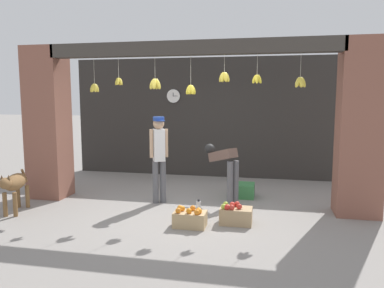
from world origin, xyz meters
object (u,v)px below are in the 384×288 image
fruit_crate_apples (236,215)px  produce_box_green (243,190)px  shopkeeper (159,153)px  worker_stooping (225,165)px  dog (15,184)px  wall_clock (173,96)px  water_bottle (199,209)px  fruit_crate_oranges (190,218)px

fruit_crate_apples → produce_box_green: 1.59m
shopkeeper → fruit_crate_apples: 1.91m
worker_stooping → dog: bearing=152.4°
fruit_crate_apples → wall_clock: (-1.86, 3.36, 1.84)m
dog → water_bottle: (3.10, 0.39, -0.36)m
worker_stooping → water_bottle: bearing=-157.2°
fruit_crate_oranges → produce_box_green: fruit_crate_oranges is taller
worker_stooping → water_bottle: 1.14m
shopkeeper → wall_clock: 2.72m
worker_stooping → fruit_crate_apples: size_ratio=2.16×
shopkeeper → wall_clock: size_ratio=4.56×
produce_box_green → water_bottle: bearing=-113.8°
dog → fruit_crate_oranges: 3.07m
wall_clock → shopkeeper: bearing=-81.6°
worker_stooping → water_bottle: size_ratio=3.59×
fruit_crate_apples → worker_stooping: bearing=105.4°
water_bottle → shopkeeper: bearing=141.9°
fruit_crate_oranges → produce_box_green: size_ratio=1.07×
shopkeeper → produce_box_green: size_ratio=3.51×
fruit_crate_apples → produce_box_green: (-0.01, 1.59, -0.01)m
dog → produce_box_green: 4.14m
water_bottle → wall_clock: wall_clock is taller
worker_stooping → fruit_crate_oranges: size_ratio=2.18×
worker_stooping → produce_box_green: bearing=7.6°
produce_box_green → wall_clock: 3.16m
shopkeeper → fruit_crate_apples: bearing=120.5°
produce_box_green → worker_stooping: bearing=-123.6°
water_bottle → produce_box_green: bearing=66.2°
fruit_crate_oranges → produce_box_green: bearing=70.4°
wall_clock → produce_box_green: bearing=-43.7°
fruit_crate_apples → shopkeeper: bearing=149.6°
dog → wall_clock: wall_clock is taller
fruit_crate_oranges → wall_clock: 4.24m
fruit_crate_apples → wall_clock: bearing=119.0°
fruit_crate_apples → water_bottle: (-0.62, 0.19, -0.00)m
water_bottle → wall_clock: 3.86m
produce_box_green → wall_clock: bearing=136.3°
fruit_crate_oranges → wall_clock: wall_clock is taller
shopkeeper → fruit_crate_oranges: shopkeeper is taller
shopkeeper → wall_clock: wall_clock is taller
fruit_crate_apples → produce_box_green: fruit_crate_apples is taller
fruit_crate_apples → dog: bearing=-177.0°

